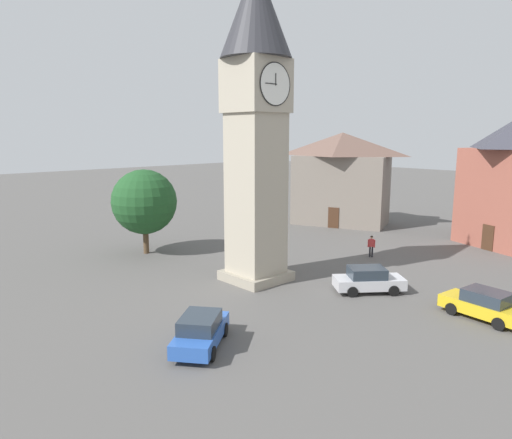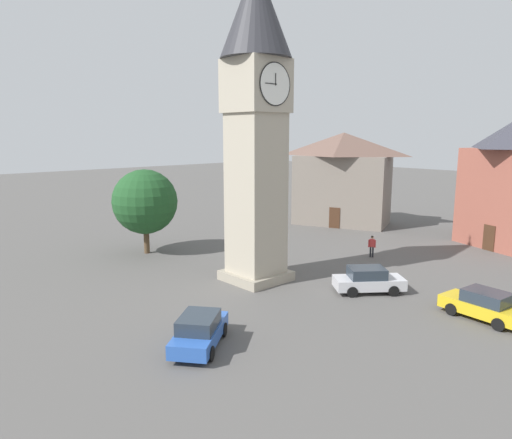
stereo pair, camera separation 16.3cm
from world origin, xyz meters
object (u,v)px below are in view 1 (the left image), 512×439
(car_silver_kerb, at_px, (201,331))
(clock_tower, at_px, (256,100))
(car_blue_kerb, at_px, (484,305))
(car_red_corner, at_px, (368,280))
(tree, at_px, (144,202))
(pedestrian, at_px, (371,244))
(building_shop_left, at_px, (341,178))

(car_silver_kerb, bearing_deg, clock_tower, -147.03)
(clock_tower, distance_m, car_silver_kerb, 14.61)
(car_blue_kerb, distance_m, car_red_corner, 6.43)
(car_blue_kerb, xyz_separation_m, tree, (5.87, -23.70, 3.37))
(clock_tower, bearing_deg, pedestrian, 169.91)
(car_silver_kerb, height_order, car_red_corner, same)
(pedestrian, relative_size, tree, 0.25)
(car_silver_kerb, relative_size, tree, 0.64)
(car_blue_kerb, distance_m, tree, 24.65)
(clock_tower, relative_size, car_blue_kerb, 4.55)
(tree, bearing_deg, pedestrian, 133.33)
(car_silver_kerb, distance_m, tree, 18.08)
(car_blue_kerb, bearing_deg, pedestrian, -119.93)
(clock_tower, height_order, pedestrian, clock_tower)
(car_silver_kerb, distance_m, pedestrian, 19.16)
(car_silver_kerb, xyz_separation_m, car_red_corner, (-11.74, 0.87, 0.00))
(car_silver_kerb, height_order, pedestrian, pedestrian)
(tree, bearing_deg, car_silver_kerb, 67.85)
(car_red_corner, distance_m, tree, 18.35)
(pedestrian, height_order, building_shop_left, building_shop_left)
(clock_tower, xyz_separation_m, pedestrian, (-10.40, 1.85, -10.38))
(car_red_corner, bearing_deg, car_blue_kerb, 97.37)
(tree, bearing_deg, car_red_corner, 106.23)
(car_red_corner, distance_m, building_shop_left, 22.23)
(car_blue_kerb, bearing_deg, clock_tower, -71.91)
(clock_tower, xyz_separation_m, tree, (1.72, -11.00, -7.26))
(car_red_corner, xyz_separation_m, tree, (5.04, -17.32, 3.37))
(building_shop_left, bearing_deg, car_red_corner, 41.45)
(clock_tower, xyz_separation_m, car_red_corner, (-3.33, 6.33, -10.63))
(car_blue_kerb, bearing_deg, tree, -76.09)
(car_silver_kerb, relative_size, building_shop_left, 0.38)
(clock_tower, height_order, car_silver_kerb, clock_tower)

